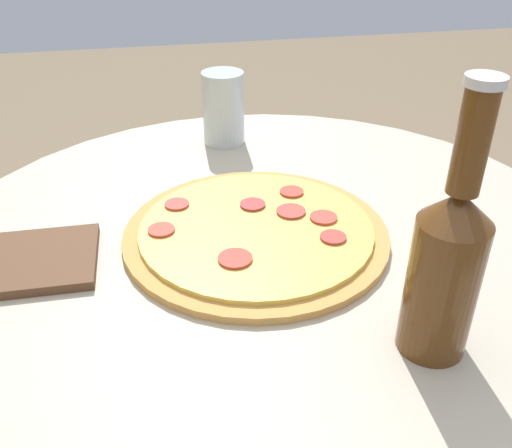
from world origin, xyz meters
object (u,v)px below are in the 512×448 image
Objects in this scene: beer_bottle at (446,264)px; drinking_glass at (223,108)px; pizza at (256,232)px; pizza_paddle at (12,262)px.

drinking_glass is at bearing 12.94° from beer_bottle.
drinking_glass reaches higher than pizza.
pizza is 0.29m from pizza_paddle.
drinking_glass is (0.53, 0.12, -0.04)m from beer_bottle.
beer_bottle is 0.55m from drinking_glass.
pizza_paddle is at bearing 62.50° from beer_bottle.
beer_bottle is 1.01× the size of pizza_paddle.
drinking_glass is at bearing -1.18° from pizza.
beer_bottle is at bearing -167.06° from drinking_glass.
beer_bottle is at bearing -150.14° from pizza.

